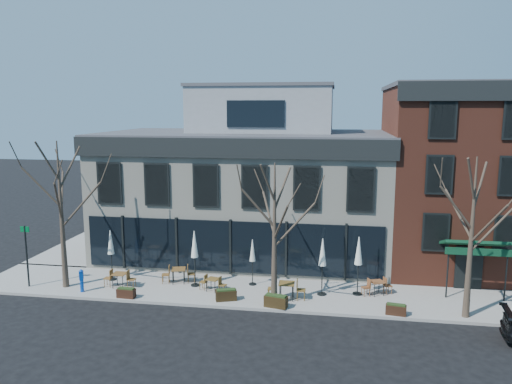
# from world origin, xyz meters

# --- Properties ---
(ground) EXTENTS (120.00, 120.00, 0.00)m
(ground) POSITION_xyz_m (0.00, 0.00, 0.00)
(ground) COLOR black
(ground) RESTS_ON ground
(sidewalk_front) EXTENTS (33.50, 4.70, 0.15)m
(sidewalk_front) POSITION_xyz_m (3.25, -2.15, 0.07)
(sidewalk_front) COLOR gray
(sidewalk_front) RESTS_ON ground
(sidewalk_side) EXTENTS (4.50, 12.00, 0.15)m
(sidewalk_side) POSITION_xyz_m (-11.25, 6.00, 0.07)
(sidewalk_side) COLOR gray
(sidewalk_side) RESTS_ON ground
(corner_building) EXTENTS (18.39, 10.39, 11.10)m
(corner_building) POSITION_xyz_m (0.07, 5.07, 4.72)
(corner_building) COLOR beige
(corner_building) RESTS_ON ground
(red_brick_building) EXTENTS (8.20, 11.78, 11.18)m
(red_brick_building) POSITION_xyz_m (13.00, 4.98, 5.64)
(red_brick_building) COLOR brown
(red_brick_building) RESTS_ON ground
(tree_corner) EXTENTS (3.93, 3.98, 7.92)m
(tree_corner) POSITION_xyz_m (-8.49, -3.20, 4.25)
(tree_corner) COLOR #382B21
(tree_corner) RESTS_ON sidewalk_front
(tree_mid) EXTENTS (3.50, 3.55, 7.04)m
(tree_mid) POSITION_xyz_m (3.01, -3.90, 3.79)
(tree_mid) COLOR #382B21
(tree_mid) RESTS_ON sidewalk_front
(tree_right) EXTENTS (3.72, 3.77, 7.48)m
(tree_right) POSITION_xyz_m (12.01, -3.90, 4.02)
(tree_right) COLOR #382B21
(tree_right) RESTS_ON sidewalk_front
(sign_pole) EXTENTS (0.50, 0.10, 3.40)m
(sign_pole) POSITION_xyz_m (-10.50, -3.50, 2.07)
(sign_pole) COLOR black
(sign_pole) RESTS_ON sidewalk_front
(call_box) EXTENTS (0.26, 0.25, 1.26)m
(call_box) POSITION_xyz_m (-7.24, -3.79, 0.81)
(call_box) COLOR #0D3EA9
(call_box) RESTS_ON sidewalk_front
(cafe_set_0) EXTENTS (1.78, 0.72, 0.94)m
(cafe_set_0) POSITION_xyz_m (-5.57, -2.79, 0.63)
(cafe_set_0) COLOR brown
(cafe_set_0) RESTS_ON sidewalk_front
(cafe_set_1) EXTENTS (1.94, 0.93, 0.99)m
(cafe_set_1) POSITION_xyz_m (-2.62, -1.63, 0.66)
(cafe_set_1) COLOR brown
(cafe_set_1) RESTS_ON sidewalk_front
(cafe_set_2) EXTENTS (1.61, 0.76, 0.82)m
(cafe_set_2) POSITION_xyz_m (-0.44, -2.55, 0.57)
(cafe_set_2) COLOR brown
(cafe_set_2) RESTS_ON sidewalk_front
(cafe_set_4) EXTENTS (1.97, 0.81, 1.04)m
(cafe_set_4) POSITION_xyz_m (3.54, -3.06, 0.68)
(cafe_set_4) COLOR brown
(cafe_set_4) RESTS_ON sidewalk_front
(cafe_set_5) EXTENTS (1.70, 1.04, 0.88)m
(cafe_set_5) POSITION_xyz_m (8.11, -1.72, 0.60)
(cafe_set_5) COLOR brown
(cafe_set_5) RESTS_ON sidewalk_front
(umbrella_0) EXTENTS (0.46, 0.46, 2.87)m
(umbrella_0) POSITION_xyz_m (-6.49, -1.77, 2.18)
(umbrella_0) COLOR black
(umbrella_0) RESTS_ON sidewalk_front
(umbrella_1) EXTENTS (0.49, 0.49, 3.08)m
(umbrella_1) POSITION_xyz_m (-1.58, -1.95, 2.32)
(umbrella_1) COLOR black
(umbrella_1) RESTS_ON sidewalk_front
(umbrella_2) EXTENTS (0.41, 0.41, 2.56)m
(umbrella_2) POSITION_xyz_m (1.48, -1.28, 1.96)
(umbrella_2) COLOR black
(umbrella_2) RESTS_ON sidewalk_front
(umbrella_3) EXTENTS (0.48, 0.48, 3.01)m
(umbrella_3) POSITION_xyz_m (5.29, -2.18, 2.27)
(umbrella_3) COLOR black
(umbrella_3) RESTS_ON sidewalk_front
(umbrella_4) EXTENTS (0.49, 0.49, 3.09)m
(umbrella_4) POSITION_xyz_m (7.12, -1.85, 2.33)
(umbrella_4) COLOR black
(umbrella_4) RESTS_ON sidewalk_front
(planter_0) EXTENTS (0.95, 0.42, 0.52)m
(planter_0) POSITION_xyz_m (-4.59, -4.20, 0.41)
(planter_0) COLOR #331B11
(planter_0) RESTS_ON sidewalk_front
(planter_1) EXTENTS (1.13, 0.75, 0.59)m
(planter_1) POSITION_xyz_m (0.54, -3.74, 0.44)
(planter_1) COLOR black
(planter_1) RESTS_ON sidewalk_front
(planter_2) EXTENTS (1.19, 0.69, 0.63)m
(planter_2) POSITION_xyz_m (3.13, -4.20, 0.46)
(planter_2) COLOR #2F220F
(planter_2) RESTS_ON sidewalk_front
(planter_3) EXTENTS (0.99, 0.52, 0.53)m
(planter_3) POSITION_xyz_m (8.82, -4.20, 0.41)
(planter_3) COLOR black
(planter_3) RESTS_ON sidewalk_front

